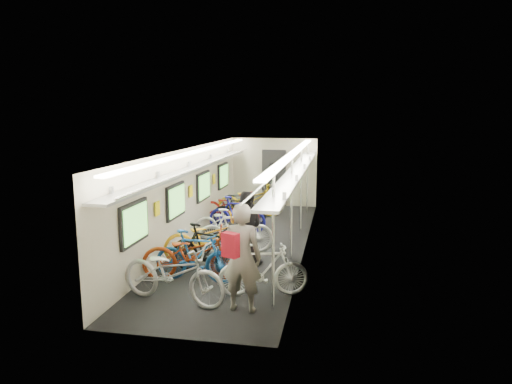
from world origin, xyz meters
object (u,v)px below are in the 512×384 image
at_px(bicycle_1, 196,256).
at_px(passenger_mid, 245,228).
at_px(backpack, 231,245).
at_px(passenger_near, 242,257).
at_px(bicycle_0, 173,273).

bearing_deg(bicycle_1, passenger_mid, -26.48).
bearing_deg(backpack, passenger_near, 107.42).
xyz_separation_m(bicycle_0, bicycle_1, (0.07, 1.04, -0.03)).
relative_size(passenger_near, backpack, 4.85).
xyz_separation_m(bicycle_0, passenger_mid, (0.81, 2.27, 0.27)).
bearing_deg(backpack, bicycle_1, 148.49).
distance_m(passenger_mid, backpack, 2.94).
height_order(bicycle_0, passenger_mid, passenger_mid).
xyz_separation_m(passenger_mid, backpack, (0.36, -2.88, 0.47)).
bearing_deg(passenger_near, passenger_mid, -76.61).
xyz_separation_m(bicycle_0, passenger_near, (1.24, -0.10, 0.38)).
bearing_deg(passenger_near, bicycle_0, -1.33).
xyz_separation_m(bicycle_1, backpack, (1.10, -1.65, 0.76)).
xyz_separation_m(passenger_near, backpack, (-0.06, -0.51, 0.36)).
bearing_deg(bicycle_1, backpack, -141.64).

